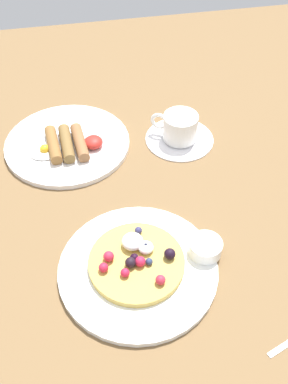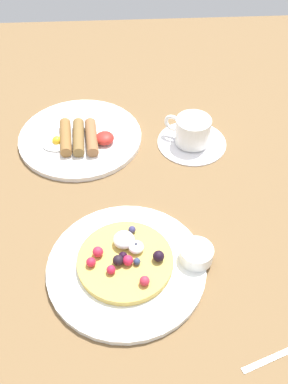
{
  "view_description": "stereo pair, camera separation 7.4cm",
  "coord_description": "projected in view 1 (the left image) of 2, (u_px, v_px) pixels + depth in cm",
  "views": [
    {
      "loc": [
        -8.48,
        -52.55,
        61.15
      ],
      "look_at": [
        1.95,
        0.2,
        4.0
      ],
      "focal_mm": 41.02,
      "sensor_mm": 36.0,
      "label": 1
    },
    {
      "loc": [
        -1.17,
        -53.48,
        61.15
      ],
      "look_at": [
        1.95,
        0.2,
        4.0
      ],
      "focal_mm": 41.02,
      "sensor_mm": 36.0,
      "label": 2
    }
  ],
  "objects": [
    {
      "name": "coffee_cup",
      "position": [
        180.0,
        126.0,
        0.92
      ],
      "size": [
        9.53,
        7.45,
        5.62
      ],
      "color": "white",
      "rests_on": "coffee_saucer"
    },
    {
      "name": "pancake_plate",
      "position": [
        138.0,
        269.0,
        0.71
      ],
      "size": [
        25.98,
        25.98,
        1.12
      ],
      "primitive_type": "cylinder",
      "color": "white",
      "rests_on": "ground_plane"
    },
    {
      "name": "syrup_ramekin",
      "position": [
        205.0,
        247.0,
        0.72
      ],
      "size": [
        5.5,
        5.5,
        2.55
      ],
      "color": "white",
      "rests_on": "pancake_plate"
    },
    {
      "name": "pancake_with_berries",
      "position": [
        137.0,
        260.0,
        0.71
      ],
      "size": [
        15.67,
        15.67,
        3.34
      ],
      "color": "gold",
      "rests_on": "pancake_plate"
    },
    {
      "name": "coffee_saucer",
      "position": [
        179.0,
        138.0,
        0.94
      ],
      "size": [
        14.63,
        14.63,
        0.62
      ],
      "primitive_type": "cylinder",
      "color": "white",
      "rests_on": "ground_plane"
    },
    {
      "name": "fried_breakfast",
      "position": [
        68.0,
        144.0,
        0.9
      ],
      "size": [
        15.31,
        10.64,
        2.56
      ],
      "color": "#8C5E39",
      "rests_on": "breakfast_plate"
    },
    {
      "name": "breakfast_plate",
      "position": [
        67.0,
        144.0,
        0.93
      ],
      "size": [
        26.26,
        26.26,
        1.09
      ],
      "primitive_type": "cylinder",
      "color": "white",
      "rests_on": "ground_plane"
    },
    {
      "name": "ground_plane",
      "position": [
        134.0,
        214.0,
        0.82
      ],
      "size": [
        174.03,
        152.61,
        3.0
      ],
      "primitive_type": "cube",
      "color": "brown"
    }
  ]
}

